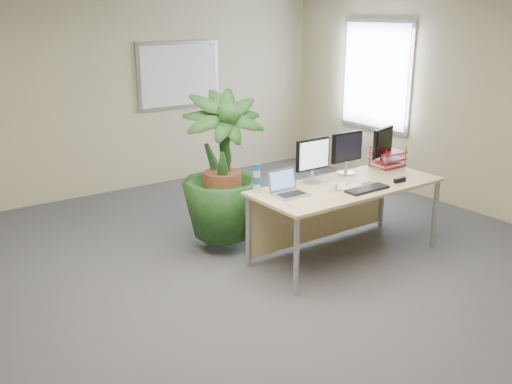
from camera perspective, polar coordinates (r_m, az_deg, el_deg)
floor at (r=4.99m, az=2.40°, el=-11.46°), size 8.00×8.00×0.00m
back_wall at (r=7.98m, az=-15.49°, el=9.26°), size 7.00×0.04×2.70m
whiteboard at (r=8.41m, az=-7.70°, el=11.50°), size 1.30×0.04×0.95m
window at (r=8.46m, az=11.88°, el=11.33°), size 0.04×1.30×1.55m
desk at (r=5.89m, az=8.27°, el=-0.54°), size 2.01×0.85×0.77m
floor_plant at (r=5.91m, az=-3.37°, el=1.11°), size 1.02×1.02×1.50m
monitor_left at (r=5.74m, az=5.70°, el=3.43°), size 0.40×0.18×0.45m
monitor_right at (r=6.09m, az=9.08°, el=4.16°), size 0.41×0.18×0.45m
monitor_dark at (r=6.40m, az=12.56°, el=4.60°), size 0.40×0.18×0.45m
laptop at (r=5.40m, az=3.11°, el=0.39°), size 0.32×0.28×0.23m
keyboard at (r=5.62m, az=11.07°, el=0.29°), size 0.47×0.16×0.03m
coffee_mug at (r=5.52m, az=7.74°, el=0.46°), size 0.11×0.07×0.08m
spiral_notebook at (r=5.71m, az=8.99°, el=0.62°), size 0.32×0.26×0.01m
orange_pen at (r=5.75m, az=9.20°, el=0.84°), size 0.12×0.06×0.01m
yellow_highlighter at (r=5.84m, az=10.98°, el=0.92°), size 0.13×0.03×0.02m
water_bottle at (r=5.42m, az=0.06°, el=1.32°), size 0.07×0.07×0.28m
letter_tray at (r=6.52m, az=13.01°, el=3.13°), size 0.35×0.27×0.16m
stapler at (r=5.96m, az=14.19°, el=1.18°), size 0.15×0.04×0.05m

